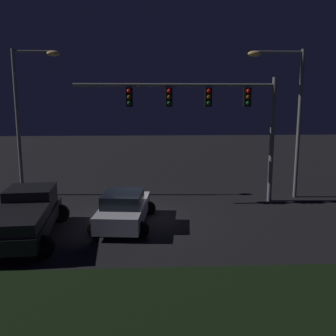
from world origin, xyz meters
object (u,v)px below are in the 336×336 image
at_px(traffic_signal_gantry, 209,107).
at_px(pickup_truck, 26,213).
at_px(car_sedan, 124,209).
at_px(street_lamp_right, 288,105).
at_px(street_lamp_left, 26,105).

bearing_deg(traffic_signal_gantry, pickup_truck, -148.30).
relative_size(car_sedan, street_lamp_right, 0.57).
distance_m(pickup_truck, car_sedan, 3.98).
bearing_deg(car_sedan, traffic_signal_gantry, -43.36).
xyz_separation_m(traffic_signal_gantry, street_lamp_right, (4.41, 0.78, 0.05)).
height_order(street_lamp_left, street_lamp_right, street_lamp_left).
xyz_separation_m(pickup_truck, traffic_signal_gantry, (7.93, 4.90, 4.03)).
height_order(car_sedan, street_lamp_left, street_lamp_left).
xyz_separation_m(car_sedan, traffic_signal_gantry, (4.18, 3.60, 4.29)).
height_order(traffic_signal_gantry, street_lamp_right, street_lamp_right).
relative_size(traffic_signal_gantry, street_lamp_left, 1.28).
bearing_deg(pickup_truck, car_sedan, -75.31).
bearing_deg(street_lamp_right, pickup_truck, -155.32).
xyz_separation_m(car_sedan, street_lamp_right, (8.59, 4.38, 4.34)).
distance_m(car_sedan, traffic_signal_gantry, 6.99).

